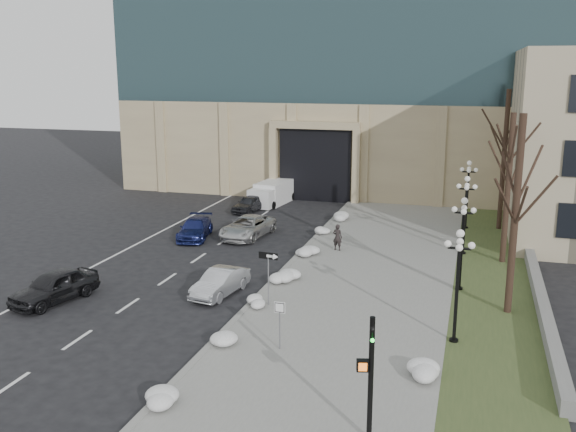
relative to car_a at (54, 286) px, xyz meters
The scene contains 30 objects.
ground 11.56m from the car_a, 28.75° to the right, with size 160.00×160.00×0.00m, color black.
sidewalk 16.04m from the car_a, 31.85° to the left, with size 9.00×40.00×0.12m, color gray.
curb 12.45m from the car_a, 42.86° to the left, with size 0.30×40.00×0.14m, color gray.
grass_strip 21.83m from the car_a, 22.80° to the left, with size 4.00×40.00×0.10m, color #384723.
stone_wall 24.46m from the car_a, 25.31° to the left, with size 0.50×30.00×0.70m, color gray.
car_a is the anchor object (origin of this frame).
car_b 7.83m from the car_a, 23.24° to the left, with size 1.34×3.84×1.27m, color #B1B3B9.
car_c 12.67m from the car_a, 83.04° to the left, with size 1.78×4.38×1.27m, color navy.
car_d 14.54m from the car_a, 70.94° to the left, with size 2.29×4.96×1.38m, color silver.
car_e 21.06m from the car_a, 83.76° to the left, with size 1.48×3.68×1.25m, color #2C2C31.
pedestrian 16.38m from the car_a, 47.22° to the left, with size 0.59×0.39×1.61m, color black.
box_truck 24.58m from the car_a, 82.73° to the left, with size 2.61×5.87×1.80m.
one_way_sign 10.46m from the car_a, 11.88° to the left, with size 0.99×0.29×2.65m.
keep_sign 12.13m from the car_a, 10.78° to the right, with size 0.44×0.06×2.07m.
traffic_signal 17.93m from the car_a, 24.80° to the right, with size 0.69×0.91×3.99m.
snow_clump_a 11.99m from the car_a, 38.68° to the right, with size 1.10×1.60×0.36m, color white.
snow_clump_b 10.01m from the car_a, 14.98° to the right, with size 1.10×1.60×0.36m, color white.
snow_clump_c 9.88m from the car_a, 10.80° to the left, with size 1.10×1.60×0.36m, color white.
snow_clump_d 11.02m from the car_a, 29.98° to the left, with size 1.10×1.60×0.36m, color white.
snow_clump_e 14.21m from the car_a, 47.68° to the left, with size 1.10×1.60×0.36m, color white.
snow_clump_f 18.12m from the car_a, 58.32° to the left, with size 1.10×1.60×0.36m, color white.
snow_clump_g 21.79m from the car_a, 63.58° to the left, with size 1.10×1.60×0.36m, color white.
snow_clump_h 17.99m from the car_a, ahead, with size 1.10×1.60×0.36m, color white.
lamppost_a 18.56m from the car_a, ahead, with size 1.18×1.18×4.76m.
lamppost_b 19.82m from the car_a, 20.69° to the left, with size 1.18×1.18×4.76m.
lamppost_c 22.92m from the car_a, 36.16° to the left, with size 1.18×1.18×4.76m.
lamppost_d 27.25m from the car_a, 47.30° to the left, with size 1.18×1.18×4.76m.
tree_near 21.69m from the car_a, 12.19° to the left, with size 3.20×3.20×9.00m.
tree_mid 24.54m from the car_a, 31.14° to the left, with size 3.20×3.20×8.50m.
tree_far 29.53m from the car_a, 44.78° to the left, with size 3.20×3.20×9.50m.
Camera 1 is at (8.68, -18.97, 10.90)m, focal length 40.00 mm.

